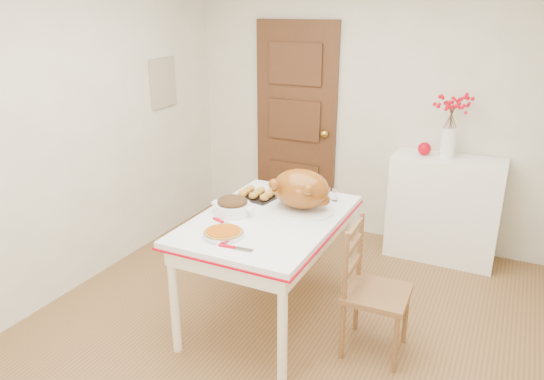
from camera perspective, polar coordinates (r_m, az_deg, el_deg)
The scene contains 18 objects.
floor at distance 3.72m, azimuth 0.09°, elevation -16.02°, with size 3.50×4.00×0.00m, color brown.
wall_back at distance 4.98m, azimuth 10.35°, elevation 8.77°, with size 3.50×0.00×2.50m, color silver.
wall_left at distance 4.20m, azimuth -22.01°, elevation 5.60°, with size 0.00×4.00×2.50m, color silver.
door_back at distance 5.23m, azimuth 2.68°, elevation 7.12°, with size 0.85×0.06×2.06m, color #392314.
photo_board at distance 5.01m, azimuth -12.02°, elevation 11.62°, with size 0.03×0.35×0.45m, color #CEBE8C.
sideboard at distance 4.83m, azimuth 18.57°, elevation -1.97°, with size 0.94×0.42×0.94m, color white.
kitchen_table at distance 3.70m, azimuth -0.34°, elevation -8.84°, with size 0.93×1.36×0.82m, color white, non-canonical shape.
chair_oak at distance 3.43m, azimuth 11.64°, elevation -10.92°, with size 0.40×0.40×0.90m, color olive, non-canonical shape.
berry_vase at distance 4.62m, azimuth 19.19°, elevation 6.66°, with size 0.28×0.28×0.54m, color white, non-canonical shape.
apple at distance 4.70m, azimuth 16.61°, elevation 4.43°, with size 0.11×0.11×0.11m, color #B40010.
turkey_platter at distance 3.57m, azimuth 3.23°, elevation -0.13°, with size 0.47×0.38×0.30m, color brown, non-canonical shape.
pumpkin_pie at distance 3.23m, azimuth -5.42°, elevation -4.74°, with size 0.25×0.25×0.05m, color #A54808.
stuffing_dish at distance 3.56m, azimuth -4.41°, elevation -1.76°, with size 0.31×0.25×0.12m, color #3F2310, non-canonical shape.
rolls_tray at distance 3.84m, azimuth -1.65°, elevation -0.43°, with size 0.26×0.20×0.07m, color #BF8024, non-canonical shape.
pie_server at distance 3.08m, azimuth -4.07°, elevation -6.43°, with size 0.22×0.06×0.01m, color silver, non-canonical shape.
carving_knife at distance 3.40m, azimuth -5.08°, elevation -3.79°, with size 0.28×0.07×0.01m, color silver, non-canonical shape.
drinking_glass at distance 3.95m, azimuth 3.94°, elevation 0.44°, with size 0.07×0.07×0.11m, color white.
shaker_pair at distance 3.82m, azimuth 6.59°, elevation -0.44°, with size 0.10×0.04×0.10m, color white, non-canonical shape.
Camera 1 is at (1.32, -2.71, 2.18)m, focal length 33.81 mm.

